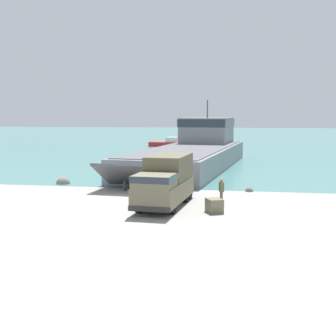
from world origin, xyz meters
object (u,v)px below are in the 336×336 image
Objects in this scene: landing_craft at (195,149)px; moored_boat_a at (170,143)px; cargo_crate at (214,206)px; military_truck at (165,181)px; soldier_on_ramp at (221,189)px; mooring_bollard at (125,185)px.

moored_boat_a is (-8.57, 32.10, -1.38)m from landing_craft.
cargo_crate is at bearing -162.43° from moored_boat_a.
military_truck is 4.39× the size of soldier_on_ramp.
moored_boat_a is at bearing 110.53° from landing_craft.
moored_boat_a reaches higher than cargo_crate.
soldier_on_ramp is (4.64, -24.22, -0.96)m from landing_craft.
landing_craft reaches higher than cargo_crate.
military_truck reaches higher than cargo_crate.
cargo_crate is (3.40, -1.61, -1.23)m from military_truck.
landing_craft reaches higher than moored_boat_a.
soldier_on_ramp is (3.67, 1.21, -0.65)m from military_truck.
landing_craft reaches higher than military_truck.
landing_craft is 25.45m from military_truck.
cargo_crate is at bearing -42.75° from mooring_bollard.
military_truck is 3.96m from cargo_crate.
landing_craft is 20.28m from mooring_bollard.
soldier_on_ramp is 57.85m from moored_boat_a.
landing_craft is 4.50× the size of military_truck.
moored_boat_a is at bearing -166.73° from military_truck.
landing_craft is at bearing 78.00° from soldier_on_ramp.
soldier_on_ramp is 2.16× the size of mooring_bollard.
landing_craft is 27.44m from cargo_crate.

